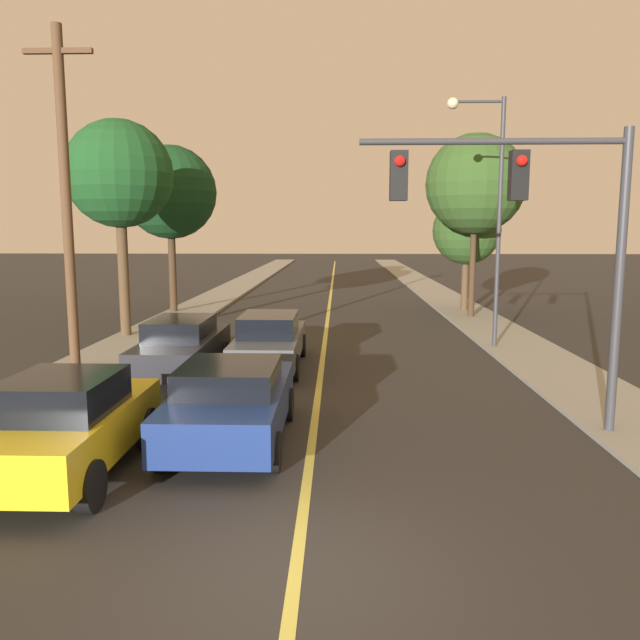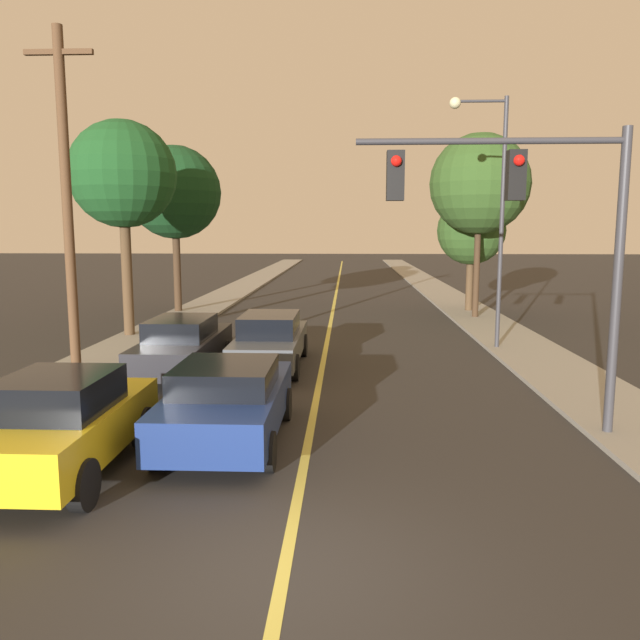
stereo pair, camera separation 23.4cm
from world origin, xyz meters
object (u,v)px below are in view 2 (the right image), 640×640
tree_right_far (480,184)px  tree_left_far (123,175)px  streetlamp_right (491,192)px  tree_left_near (175,193)px  car_outer_lane_second (183,345)px  utility_pole_left (67,206)px  car_outer_lane_front (63,423)px  car_near_lane_front (228,401)px  car_near_lane_second (270,340)px  traffic_signal_mast (531,216)px  tree_right_near (471,231)px

tree_right_far → tree_left_far: bearing=-158.4°
streetlamp_right → tree_left_near: (-12.66, 8.76, 0.51)m
car_outer_lane_second → utility_pole_left: utility_pole_left is taller
car_outer_lane_front → utility_pole_left: (-2.09, 5.22, 3.64)m
streetlamp_right → car_near_lane_front: bearing=-125.7°
streetlamp_right → tree_left_far: streetlamp_right is taller
car_near_lane_second → traffic_signal_mast: size_ratio=0.91×
car_outer_lane_second → tree_left_far: tree_left_far is taller
traffic_signal_mast → tree_right_far: (2.34, 16.10, 1.73)m
tree_left_near → tree_right_far: tree_right_far is taller
tree_right_far → car_outer_lane_second: bearing=-132.9°
car_near_lane_second → car_outer_lane_second: bearing=-162.4°
car_near_lane_front → car_outer_lane_front: (-2.34, -1.66, 0.06)m
tree_left_far → tree_right_far: size_ratio=0.97×
streetlamp_right → car_outer_lane_front: bearing=-129.4°
car_outer_lane_second → tree_right_near: tree_right_near is taller
car_near_lane_second → car_outer_lane_second: 2.46m
streetlamp_right → car_outer_lane_second: bearing=-157.8°
car_outer_lane_second → tree_right_far: (10.25, 11.04, 5.13)m
tree_left_near → streetlamp_right: bearing=-34.7°
car_outer_lane_front → tree_left_near: (-3.56, 19.84, 4.81)m
car_near_lane_front → car_near_lane_second: bearing=90.0°
car_outer_lane_second → traffic_signal_mast: bearing=-32.7°
car_near_lane_second → tree_left_far: 9.14m
traffic_signal_mast → tree_right_far: size_ratio=0.71×
car_outer_lane_front → tree_left_far: (-3.51, 12.96, 5.02)m
car_near_lane_second → tree_left_near: 14.01m
car_near_lane_front → car_outer_lane_second: bearing=112.3°
traffic_signal_mast → streetlamp_right: streetlamp_right is taller
utility_pole_left → tree_left_near: (-1.47, 14.62, 1.17)m
car_near_lane_second → streetlamp_right: bearing=23.8°
traffic_signal_mast → streetlamp_right: (1.20, 8.78, 0.97)m
car_near_lane_front → tree_left_far: 13.70m
tree_right_far → tree_left_near: bearing=174.0°
tree_right_near → tree_right_far: 3.06m
car_outer_lane_second → traffic_signal_mast: 9.99m
car_near_lane_second → tree_left_near: bearing=116.7°
car_outer_lane_front → streetlamp_right: (9.11, 11.08, 4.30)m
car_near_lane_front → utility_pole_left: utility_pole_left is taller
car_near_lane_front → utility_pole_left: (-4.43, 3.55, 3.71)m
car_near_lane_front → tree_left_far: (-5.85, 11.30, 5.08)m
car_outer_lane_second → utility_pole_left: 4.77m
streetlamp_right → tree_left_near: bearing=145.3°
traffic_signal_mast → tree_right_far: bearing=81.7°
traffic_signal_mast → streetlamp_right: bearing=82.2°
streetlamp_right → tree_right_near: bearing=82.3°
tree_left_near → tree_right_far: bearing=-6.0°
car_near_lane_second → tree_left_far: (-5.85, 4.86, 5.07)m
utility_pole_left → tree_right_far: size_ratio=1.06×
car_outer_lane_second → tree_right_near: 17.19m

